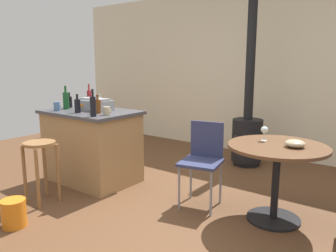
# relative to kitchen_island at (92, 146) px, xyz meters

# --- Properties ---
(ground_plane) EXTENTS (8.80, 8.80, 0.00)m
(ground_plane) POSITION_rel_kitchen_island_xyz_m (1.22, -0.33, -0.46)
(ground_plane) COLOR brown
(back_wall) EXTENTS (8.00, 0.10, 2.70)m
(back_wall) POSITION_rel_kitchen_island_xyz_m (1.22, 2.54, 0.89)
(back_wall) COLOR beige
(back_wall) RESTS_ON ground_plane
(kitchen_island) EXTENTS (1.17, 0.79, 0.91)m
(kitchen_island) POSITION_rel_kitchen_island_xyz_m (0.00, 0.00, 0.00)
(kitchen_island) COLOR #A37A4C
(kitchen_island) RESTS_ON ground_plane
(wooden_stool) EXTENTS (0.33, 0.33, 0.67)m
(wooden_stool) POSITION_rel_kitchen_island_xyz_m (0.11, -0.79, 0.03)
(wooden_stool) COLOR olive
(wooden_stool) RESTS_ON ground_plane
(dining_table) EXTENTS (0.92, 0.92, 0.74)m
(dining_table) POSITION_rel_kitchen_island_xyz_m (2.26, 0.30, 0.11)
(dining_table) COLOR black
(dining_table) RESTS_ON ground_plane
(folding_chair_far) EXTENTS (0.48, 0.48, 0.88)m
(folding_chair_far) POSITION_rel_kitchen_island_xyz_m (1.52, 0.21, 0.07)
(folding_chair_far) COLOR navy
(folding_chair_far) RESTS_ON ground_plane
(wood_stove) EXTENTS (0.44, 0.45, 2.36)m
(wood_stove) POSITION_rel_kitchen_island_xyz_m (1.30, 1.81, 0.10)
(wood_stove) COLOR black
(wood_stove) RESTS_ON ground_plane
(toolbox) EXTENTS (0.42, 0.26, 0.15)m
(toolbox) POSITION_rel_kitchen_island_xyz_m (0.03, 0.06, 0.52)
(toolbox) COLOR gray
(toolbox) RESTS_ON kitchen_island
(bottle_0) EXTENTS (0.08, 0.08, 0.30)m
(bottle_0) POSITION_rel_kitchen_island_xyz_m (-0.36, -0.09, 0.57)
(bottle_0) COLOR #194C23
(bottle_0) RESTS_ON kitchen_island
(bottle_1) EXTENTS (0.06, 0.06, 0.18)m
(bottle_1) POSITION_rel_kitchen_island_xyz_m (-0.14, 0.29, 0.52)
(bottle_1) COLOR #B7B2AD
(bottle_1) RESTS_ON kitchen_island
(bottle_2) EXTENTS (0.07, 0.07, 0.22)m
(bottle_2) POSITION_rel_kitchen_island_xyz_m (0.02, -0.21, 0.54)
(bottle_2) COLOR black
(bottle_2) RESTS_ON kitchen_island
(bottle_3) EXTENTS (0.06, 0.06, 0.31)m
(bottle_3) POSITION_rel_kitchen_island_xyz_m (-0.29, 0.23, 0.57)
(bottle_3) COLOR maroon
(bottle_3) RESTS_ON kitchen_island
(bottle_4) EXTENTS (0.07, 0.07, 0.30)m
(bottle_4) POSITION_rel_kitchen_island_xyz_m (0.39, -0.28, 0.57)
(bottle_4) COLOR black
(bottle_4) RESTS_ON kitchen_island
(bottle_5) EXTENTS (0.07, 0.07, 0.22)m
(bottle_5) POSITION_rel_kitchen_island_xyz_m (0.25, -0.09, 0.54)
(bottle_5) COLOR #603314
(bottle_5) RESTS_ON kitchen_island
(bottle_6) EXTENTS (0.07, 0.07, 0.20)m
(bottle_6) POSITION_rel_kitchen_island_xyz_m (-0.45, 0.02, 0.53)
(bottle_6) COLOR black
(bottle_6) RESTS_ON kitchen_island
(cup_0) EXTENTS (0.12, 0.08, 0.10)m
(cup_0) POSITION_rel_kitchen_island_xyz_m (0.44, -0.13, 0.50)
(cup_0) COLOR tan
(cup_0) RESTS_ON kitchen_island
(cup_1) EXTENTS (0.11, 0.08, 0.11)m
(cup_1) POSITION_rel_kitchen_island_xyz_m (-0.33, -0.25, 0.51)
(cup_1) COLOR #4C7099
(cup_1) RESTS_ON kitchen_island
(cup_2) EXTENTS (0.12, 0.08, 0.09)m
(cup_2) POSITION_rel_kitchen_island_xyz_m (-0.41, 0.25, 0.50)
(cup_2) COLOR white
(cup_2) RESTS_ON kitchen_island
(wine_glass) EXTENTS (0.07, 0.07, 0.14)m
(wine_glass) POSITION_rel_kitchen_island_xyz_m (2.09, 0.39, 0.39)
(wine_glass) COLOR silver
(wine_glass) RESTS_ON dining_table
(serving_bowl) EXTENTS (0.18, 0.18, 0.07)m
(serving_bowl) POSITION_rel_kitchen_island_xyz_m (2.41, 0.32, 0.32)
(serving_bowl) COLOR tan
(serving_bowl) RESTS_ON dining_table
(plastic_bucket) EXTENTS (0.22, 0.22, 0.26)m
(plastic_bucket) POSITION_rel_kitchen_island_xyz_m (0.39, -1.27, -0.33)
(plastic_bucket) COLOR orange
(plastic_bucket) RESTS_ON ground_plane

